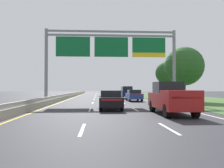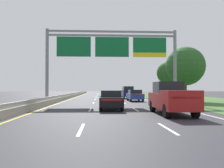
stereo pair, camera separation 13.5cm
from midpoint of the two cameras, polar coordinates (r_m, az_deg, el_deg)
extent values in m
plane|color=#2B2B30|center=(34.45, -1.07, -4.00)|extent=(220.00, 220.00, 0.00)
cube|color=white|center=(10.07, -7.22, -10.96)|extent=(0.14, 3.00, 0.01)
cube|color=white|center=(18.98, -5.17, -6.33)|extent=(0.14, 3.00, 0.01)
cube|color=white|center=(27.95, -4.45, -4.66)|extent=(0.14, 3.00, 0.01)
cube|color=white|center=(36.94, -4.07, -3.80)|extent=(0.14, 3.00, 0.01)
cube|color=white|center=(45.93, -3.85, -3.28)|extent=(0.14, 3.00, 0.01)
cube|color=white|center=(54.92, -3.70, -2.93)|extent=(0.14, 3.00, 0.01)
cube|color=white|center=(63.92, -3.59, -2.68)|extent=(0.14, 3.00, 0.01)
cube|color=white|center=(72.91, -3.50, -2.49)|extent=(0.14, 3.00, 0.01)
cube|color=white|center=(81.91, -3.44, -2.34)|extent=(0.14, 3.00, 0.01)
cube|color=white|center=(10.47, 13.79, -10.56)|extent=(0.14, 3.00, 0.01)
cube|color=white|center=(19.20, 6.00, -6.27)|extent=(0.14, 3.00, 0.01)
cube|color=white|center=(28.10, 3.14, -4.64)|extent=(0.14, 3.00, 0.01)
cube|color=white|center=(37.05, 1.67, -3.80)|extent=(0.14, 3.00, 0.01)
cube|color=white|center=(46.02, 0.77, -3.28)|extent=(0.14, 3.00, 0.01)
cube|color=white|center=(55.00, 0.17, -2.93)|extent=(0.14, 3.00, 0.01)
cube|color=white|center=(63.98, -0.27, -2.68)|extent=(0.14, 3.00, 0.01)
cube|color=white|center=(72.97, -0.59, -2.49)|extent=(0.14, 3.00, 0.01)
cube|color=white|center=(81.96, -0.85, -2.34)|extent=(0.14, 3.00, 0.01)
cube|color=white|center=(35.14, 8.61, -3.93)|extent=(0.16, 106.00, 0.01)
cube|color=gold|center=(34.76, -10.86, -3.95)|extent=(0.16, 106.00, 0.01)
cube|color=#3D602D|center=(37.58, 20.75, -3.68)|extent=(14.00, 110.00, 0.02)
cube|color=#A8A399|center=(34.86, -12.00, -3.49)|extent=(0.60, 110.00, 0.55)
cube|color=#A8A399|center=(34.84, -12.00, -2.80)|extent=(0.25, 110.00, 0.30)
cylinder|color=gray|center=(27.22, -15.56, 4.24)|extent=(0.36, 0.36, 8.51)
cylinder|color=gray|center=(27.97, 15.39, 4.09)|extent=(0.36, 0.36, 8.51)
cube|color=gray|center=(27.28, 0.13, 12.77)|extent=(14.70, 0.24, 0.20)
cube|color=gray|center=(27.17, 0.13, 11.85)|extent=(14.70, 0.24, 0.20)
cube|color=#0C602D|center=(26.85, -9.24, 9.07)|extent=(3.83, 0.12, 2.26)
cube|color=#0C602D|center=(26.72, 0.15, 9.11)|extent=(3.83, 0.12, 2.26)
cube|color=#0C602D|center=(27.34, 9.38, 9.42)|extent=(3.83, 0.12, 1.76)
cube|color=yellow|center=(27.16, 9.39, 7.08)|extent=(3.83, 0.12, 0.50)
cube|color=maroon|center=(15.94, 14.65, -3.99)|extent=(2.02, 5.41, 1.00)
cube|color=black|center=(16.73, 13.77, -0.81)|extent=(1.73, 1.91, 0.78)
cube|color=#B21414|center=(13.41, 18.04, -3.23)|extent=(1.68, 0.09, 0.12)
cube|color=maroon|center=(14.28, 16.71, -1.91)|extent=(2.01, 1.95, 0.20)
cylinder|color=black|center=(17.52, 10.19, -5.39)|extent=(0.30, 0.84, 0.84)
cylinder|color=black|center=(17.97, 15.50, -5.25)|extent=(0.30, 0.84, 0.84)
cylinder|color=black|center=(13.98, 13.57, -6.46)|extent=(0.30, 0.84, 0.84)
cylinder|color=black|center=(14.54, 20.05, -6.21)|extent=(0.30, 0.84, 0.84)
cube|color=navy|center=(31.89, 5.77, -2.99)|extent=(1.85, 4.41, 0.72)
cube|color=black|center=(31.83, 5.79, -1.88)|extent=(1.58, 2.31, 0.52)
cube|color=#B21414|center=(29.76, 6.43, -2.70)|extent=(1.53, 0.09, 0.12)
cylinder|color=black|center=(33.27, 4.00, -3.53)|extent=(0.22, 0.66, 0.66)
cylinder|color=black|center=(33.51, 6.72, -3.51)|extent=(0.22, 0.66, 0.66)
cylinder|color=black|center=(30.31, 4.73, -3.77)|extent=(0.22, 0.66, 0.66)
cylinder|color=black|center=(30.58, 7.70, -3.74)|extent=(0.22, 0.66, 0.66)
cube|color=#161E47|center=(40.19, 3.96, -2.30)|extent=(1.91, 4.71, 1.05)
cube|color=black|center=(40.04, 3.99, -1.07)|extent=(1.64, 3.00, 0.68)
cube|color=#B21414|center=(37.90, 4.39, -1.90)|extent=(1.60, 0.08, 0.12)
cylinder|color=black|center=(41.70, 2.58, -2.98)|extent=(0.26, 0.76, 0.76)
cylinder|color=black|center=(41.90, 4.81, -2.97)|extent=(0.26, 0.76, 0.76)
cylinder|color=black|center=(38.53, 3.04, -3.13)|extent=(0.26, 0.76, 0.76)
cylinder|color=black|center=(38.74, 5.46, -3.12)|extent=(0.26, 0.76, 0.76)
cube|color=black|center=(19.03, -0.17, -4.25)|extent=(1.84, 4.41, 0.72)
cube|color=black|center=(18.96, -0.16, -2.39)|extent=(1.58, 2.31, 0.52)
cube|color=#B21414|center=(16.87, 0.15, -3.91)|extent=(1.53, 0.09, 0.12)
cylinder|color=black|center=(20.53, -2.59, -5.03)|extent=(0.22, 0.66, 0.66)
cylinder|color=black|center=(20.59, 1.88, -5.02)|extent=(0.22, 0.66, 0.66)
cylinder|color=black|center=(17.55, -2.58, -5.69)|extent=(0.22, 0.66, 0.66)
cylinder|color=black|center=(17.62, 2.66, -5.67)|extent=(0.22, 0.66, 0.66)
cylinder|color=#4C3823|center=(32.45, 17.74, -1.79)|extent=(0.36, 0.36, 2.65)
sphere|color=#285623|center=(32.59, 17.71, 4.20)|extent=(5.19, 5.19, 5.19)
cylinder|color=#4C3823|center=(46.87, 13.74, -1.37)|extent=(0.36, 0.36, 3.02)
sphere|color=#234C1E|center=(46.97, 13.72, 2.65)|extent=(4.45, 4.45, 4.45)
camera|label=1|loc=(0.07, -89.76, 0.00)|focal=37.16mm
camera|label=2|loc=(0.07, 90.24, 0.00)|focal=37.16mm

